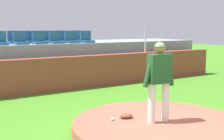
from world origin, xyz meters
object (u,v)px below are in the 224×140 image
at_px(stadium_chair_9, 47,39).
at_px(stadium_chair_11, 77,38).
at_px(stadium_chair_0, 0,41).
at_px(stadium_chair_7, 14,40).
at_px(stadium_chair_8, 31,39).
at_px(fielding_glove, 126,116).
at_px(stadium_chair_5, 87,39).
at_px(stadium_chair_3, 56,40).
at_px(baseball, 112,119).
at_px(stadium_chair_1, 21,40).
at_px(stadium_chair_10, 63,39).
at_px(stadium_chair_2, 39,40).
at_px(pitcher, 159,75).
at_px(stadium_chair_4, 71,39).

height_order(stadium_chair_9, stadium_chair_11, same).
xyz_separation_m(stadium_chair_0, stadium_chair_7, (0.73, 0.89, 0.00)).
bearing_deg(stadium_chair_11, stadium_chair_8, 0.41).
relative_size(fielding_glove, stadium_chair_11, 0.60).
height_order(stadium_chair_5, stadium_chair_8, same).
distance_m(stadium_chair_0, stadium_chair_3, 2.12).
bearing_deg(baseball, stadium_chair_8, 86.21).
distance_m(stadium_chair_0, stadium_chair_1, 0.73).
height_order(baseball, fielding_glove, fielding_glove).
height_order(baseball, stadium_chair_3, stadium_chair_3).
height_order(stadium_chair_10, stadium_chair_11, same).
distance_m(stadium_chair_2, stadium_chair_11, 2.24).
relative_size(stadium_chair_8, stadium_chair_11, 1.00).
bearing_deg(stadium_chair_0, fielding_glove, 102.34).
xyz_separation_m(stadium_chair_7, stadium_chair_11, (2.75, -0.01, 0.00)).
relative_size(baseball, stadium_chair_2, 0.15).
bearing_deg(stadium_chair_0, baseball, 99.15).
xyz_separation_m(fielding_glove, stadium_chair_3, (0.81, 5.95, 1.49)).
bearing_deg(stadium_chair_3, fielding_glove, 82.20).
xyz_separation_m(stadium_chair_0, stadium_chair_8, (1.41, 0.86, 0.00)).
height_order(stadium_chair_0, stadium_chair_2, same).
bearing_deg(stadium_chair_10, stadium_chair_5, 127.96).
relative_size(pitcher, stadium_chair_10, 3.46).
bearing_deg(stadium_chair_1, fielding_glove, 95.53).
distance_m(pitcher, stadium_chair_11, 7.63).
bearing_deg(stadium_chair_0, stadium_chair_11, -165.87).
relative_size(stadium_chair_0, stadium_chair_8, 1.00).
height_order(pitcher, stadium_chair_11, stadium_chair_11).
relative_size(fielding_glove, stadium_chair_7, 0.60).
bearing_deg(stadium_chair_2, stadium_chair_7, -52.58).
distance_m(stadium_chair_3, stadium_chair_10, 1.10).
bearing_deg(stadium_chair_8, stadium_chair_1, 51.76).
bearing_deg(pitcher, stadium_chair_7, 107.26).
xyz_separation_m(stadium_chair_2, stadium_chair_10, (1.36, 0.89, 0.00)).
relative_size(pitcher, stadium_chair_0, 3.46).
distance_m(pitcher, fielding_glove, 1.19).
relative_size(pitcher, stadium_chair_7, 3.46).
bearing_deg(fielding_glove, stadium_chair_7, -68.96).
bearing_deg(stadium_chair_8, stadium_chair_9, -179.89).
height_order(stadium_chair_1, stadium_chair_4, same).
distance_m(pitcher, stadium_chair_5, 6.76).
bearing_deg(stadium_chair_9, stadium_chair_3, 92.33).
distance_m(stadium_chair_0, stadium_chair_9, 2.25).
distance_m(stadium_chair_2, stadium_chair_8, 0.89).
bearing_deg(stadium_chair_7, stadium_chair_1, 89.73).
height_order(baseball, stadium_chair_5, stadium_chair_5).
bearing_deg(stadium_chair_10, stadium_chair_8, -0.26).
height_order(stadium_chair_3, stadium_chair_7, same).
xyz_separation_m(pitcher, baseball, (-0.78, 0.60, -0.97)).
distance_m(baseball, stadium_chair_1, 6.13).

